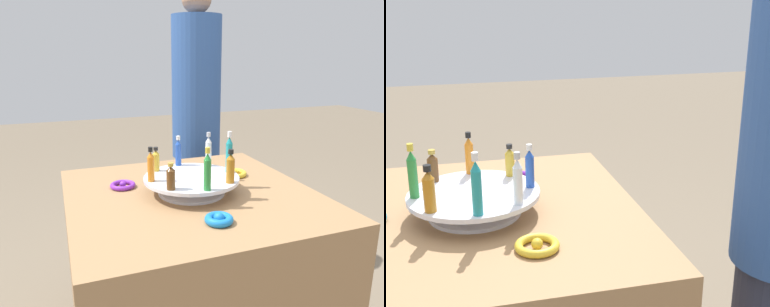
{
  "view_description": "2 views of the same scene",
  "coord_description": "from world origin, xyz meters",
  "views": [
    {
      "loc": [
        -0.43,
        -1.18,
        1.21
      ],
      "look_at": [
        0.03,
        0.06,
        0.85
      ],
      "focal_mm": 35.0,
      "sensor_mm": 36.0,
      "label": 1
    },
    {
      "loc": [
        1.3,
        -0.06,
        1.3
      ],
      "look_at": [
        0.1,
        0.25,
        0.9
      ],
      "focal_mm": 50.0,
      "sensor_mm": 36.0,
      "label": 2
    }
  ],
  "objects": [
    {
      "name": "party_table",
      "position": [
        0.0,
        0.0,
        0.36
      ],
      "size": [
        0.86,
        0.86,
        0.73
      ],
      "color": "#9E754C",
      "rests_on": "ground_plane"
    },
    {
      "name": "display_stand",
      "position": [
        0.0,
        0.0,
        0.76
      ],
      "size": [
        0.34,
        0.34,
        0.06
      ],
      "color": "silver",
      "rests_on": "party_table"
    },
    {
      "name": "bottle_clear",
      "position": [
        0.11,
        0.1,
        0.85
      ],
      "size": [
        0.02,
        0.02,
        0.13
      ],
      "color": "silver",
      "rests_on": "display_stand"
    },
    {
      "name": "bottle_blue",
      "position": [
        0.0,
        0.15,
        0.84
      ],
      "size": [
        0.02,
        0.02,
        0.12
      ],
      "color": "#234CAD",
      "rests_on": "display_stand"
    },
    {
      "name": "bottle_gold",
      "position": [
        -0.1,
        0.11,
        0.83
      ],
      "size": [
        0.03,
        0.03,
        0.09
      ],
      "color": "gold",
      "rests_on": "display_stand"
    },
    {
      "name": "bottle_orange",
      "position": [
        -0.15,
        0.0,
        0.84
      ],
      "size": [
        0.02,
        0.02,
        0.12
      ],
      "color": "orange",
      "rests_on": "display_stand"
    },
    {
      "name": "bottle_brown",
      "position": [
        -0.11,
        -0.1,
        0.83
      ],
      "size": [
        0.03,
        0.03,
        0.09
      ],
      "color": "brown",
      "rests_on": "display_stand"
    },
    {
      "name": "bottle_green",
      "position": [
        -0.0,
        -0.15,
        0.85
      ],
      "size": [
        0.02,
        0.02,
        0.14
      ],
      "color": "#288438",
      "rests_on": "display_stand"
    },
    {
      "name": "bottle_amber",
      "position": [
        0.1,
        -0.11,
        0.84
      ],
      "size": [
        0.03,
        0.03,
        0.12
      ],
      "color": "#AD6B19",
      "rests_on": "display_stand"
    },
    {
      "name": "bottle_teal",
      "position": [
        0.15,
        -0.0,
        0.86
      ],
      "size": [
        0.02,
        0.02,
        0.15
      ],
      "color": "teal",
      "rests_on": "display_stand"
    },
    {
      "name": "ribbon_bow_blue",
      "position": [
        -0.01,
        -0.26,
        0.74
      ],
      "size": [
        0.09,
        0.09,
        0.03
      ],
      "color": "blue",
      "rests_on": "party_table"
    },
    {
      "name": "ribbon_bow_gold",
      "position": [
        0.23,
        0.12,
        0.74
      ],
      "size": [
        0.1,
        0.1,
        0.03
      ],
      "color": "gold",
      "rests_on": "party_table"
    },
    {
      "name": "ribbon_bow_purple",
      "position": [
        -0.22,
        0.14,
        0.74
      ],
      "size": [
        0.09,
        0.09,
        0.02
      ],
      "color": "purple",
      "rests_on": "party_table"
    },
    {
      "name": "person_figure",
      "position": [
        0.29,
        0.72,
        0.79
      ],
      "size": [
        0.26,
        0.26,
        1.56
      ],
      "rotation": [
        0.0,
        0.0,
        -1.96
      ],
      "color": "#282D42",
      "rests_on": "ground_plane"
    }
  ]
}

